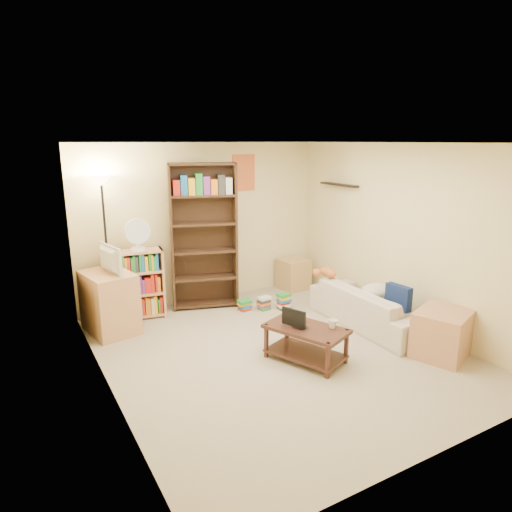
% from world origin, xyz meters
% --- Properties ---
extents(room, '(4.50, 4.54, 2.52)m').
position_xyz_m(room, '(0.00, 0.01, 1.62)').
color(room, '#C5B194').
rests_on(room, ground).
extents(sofa, '(1.91, 0.81, 0.55)m').
position_xyz_m(sofa, '(1.55, 0.07, 0.28)').
color(sofa, beige).
rests_on(sofa, ground).
extents(navy_pillow, '(0.14, 0.37, 0.33)m').
position_xyz_m(navy_pillow, '(1.63, -0.34, 0.53)').
color(navy_pillow, '#122150').
rests_on(navy_pillow, sofa).
extents(cream_blanket, '(0.51, 0.36, 0.22)m').
position_xyz_m(cream_blanket, '(1.69, 0.11, 0.47)').
color(cream_blanket, beige).
rests_on(cream_blanket, sofa).
extents(tabby_cat, '(0.43, 0.16, 0.15)m').
position_xyz_m(tabby_cat, '(1.32, 0.80, 0.63)').
color(tabby_cat, orange).
rests_on(tabby_cat, sofa).
extents(coffee_table, '(0.84, 1.07, 0.42)m').
position_xyz_m(coffee_table, '(0.15, -0.34, 0.27)').
color(coffee_table, '#3F2018').
rests_on(coffee_table, ground).
extents(laptop, '(0.32, 0.21, 0.02)m').
position_xyz_m(laptop, '(0.14, -0.23, 0.43)').
color(laptop, black).
rests_on(laptop, coffee_table).
extents(laptop_screen, '(0.13, 0.29, 0.21)m').
position_xyz_m(laptop_screen, '(0.01, -0.29, 0.54)').
color(laptop_screen, white).
rests_on(laptop_screen, laptop).
extents(mug, '(0.17, 0.17, 0.10)m').
position_xyz_m(mug, '(0.40, -0.51, 0.47)').
color(mug, white).
rests_on(mug, coffee_table).
extents(tv_remote, '(0.15, 0.16, 0.02)m').
position_xyz_m(tv_remote, '(0.13, -0.01, 0.43)').
color(tv_remote, black).
rests_on(tv_remote, coffee_table).
extents(tv_stand, '(0.68, 0.86, 0.83)m').
position_xyz_m(tv_stand, '(-1.65, 1.65, 0.41)').
color(tv_stand, tan).
rests_on(tv_stand, ground).
extents(television, '(0.67, 0.31, 0.37)m').
position_xyz_m(television, '(-1.65, 1.65, 1.01)').
color(television, black).
rests_on(television, tv_stand).
extents(tall_bookshelf, '(1.05, 0.61, 2.21)m').
position_xyz_m(tall_bookshelf, '(-0.14, 1.92, 1.17)').
color(tall_bookshelf, '#3F2B18').
rests_on(tall_bookshelf, ground).
extents(short_bookshelf, '(0.83, 0.43, 1.02)m').
position_xyz_m(short_bookshelf, '(-1.20, 1.97, 0.51)').
color(short_bookshelf, tan).
rests_on(short_bookshelf, ground).
extents(desk_fan, '(0.36, 0.20, 0.46)m').
position_xyz_m(desk_fan, '(-1.14, 1.92, 1.25)').
color(desk_fan, white).
rests_on(desk_fan, short_bookshelf).
extents(floor_lamp, '(0.35, 0.35, 2.08)m').
position_xyz_m(floor_lamp, '(-1.55, 2.05, 1.66)').
color(floor_lamp, black).
rests_on(floor_lamp, ground).
extents(side_table, '(0.49, 0.49, 0.53)m').
position_xyz_m(side_table, '(1.55, 1.97, 0.26)').
color(side_table, '#DABB6A').
rests_on(side_table, ground).
extents(end_cabinet, '(0.83, 0.77, 0.56)m').
position_xyz_m(end_cabinet, '(1.65, -1.04, 0.28)').
color(end_cabinet, tan).
rests_on(end_cabinet, ground).
extents(book_stacks, '(0.75, 0.39, 0.24)m').
position_xyz_m(book_stacks, '(0.61, 1.31, 0.10)').
color(book_stacks, red).
rests_on(book_stacks, ground).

